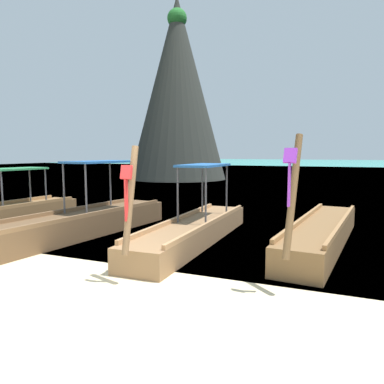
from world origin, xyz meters
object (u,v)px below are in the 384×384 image
(longtail_boat_red_ribbon, at_px, (194,229))
(karst_rock, at_px, (176,93))
(longtail_boat_violet_ribbon, at_px, (321,234))
(longtail_boat_pink_ribbon, at_px, (80,223))

(longtail_boat_red_ribbon, xyz_separation_m, karst_rock, (-10.32, 20.76, 7.05))
(longtail_boat_red_ribbon, relative_size, karst_rock, 0.41)
(longtail_boat_violet_ribbon, bearing_deg, longtail_boat_pink_ribbon, -167.33)
(longtail_boat_violet_ribbon, xyz_separation_m, karst_rock, (-13.35, 19.89, 7.07))
(longtail_boat_pink_ribbon, bearing_deg, longtail_boat_violet_ribbon, 12.67)
(karst_rock, bearing_deg, longtail_boat_violet_ribbon, -56.12)
(longtail_boat_red_ribbon, distance_m, karst_rock, 24.23)
(longtail_boat_pink_ribbon, relative_size, longtail_boat_red_ribbon, 1.09)
(longtail_boat_red_ribbon, xyz_separation_m, longtail_boat_violet_ribbon, (3.03, 0.87, -0.02))
(longtail_boat_pink_ribbon, bearing_deg, longtail_boat_red_ribbon, 9.35)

